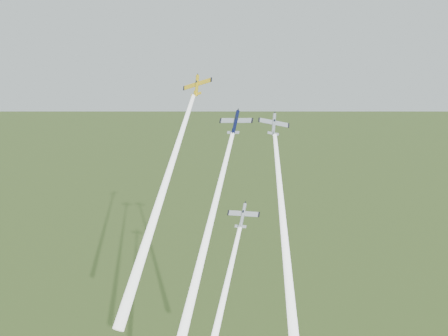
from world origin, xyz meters
The scene contains 7 objects.
plane_yellow centered at (-9.63, 3.52, 111.10)m, with size 8.39×8.33×1.31m, color gold, non-canonical shape.
smoke_trail_yellow centered at (-11.96, -18.64, 86.48)m, with size 2.46×2.46×60.01m, color white, non-canonical shape.
plane_navy centered at (2.01, -2.53, 102.84)m, with size 8.53×8.47×1.34m, color #0C1137, non-canonical shape.
smoke_trail_navy centered at (0.13, -27.34, 75.35)m, with size 2.46×2.46×67.75m, color white, non-canonical shape.
plane_silver_right centered at (10.74, 1.95, 102.04)m, with size 7.95×7.89×1.25m, color #AFB5BD, non-canonical shape.
smoke_trail_silver_right centered at (17.63, -19.97, 76.65)m, with size 2.46×2.46×62.09m, color white, non-canonical shape.
plane_silver_low centered at (5.44, -8.97, 81.26)m, with size 8.09×8.03×1.27m, color #ACB1BA, non-canonical shape.
Camera 1 is at (33.20, -134.78, 122.09)m, focal length 45.00 mm.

